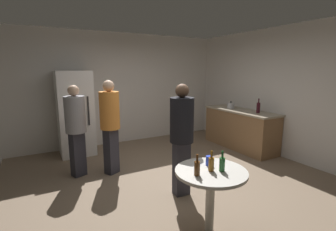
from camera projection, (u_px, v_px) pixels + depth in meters
The scene contains 15 objects.
ground_plane at pixel (174, 184), 4.09m from camera, with size 5.20×5.20×0.10m, color #7A6651.
wall_back at pixel (121, 89), 6.09m from camera, with size 5.32×0.06×2.70m, color silver.
wall_side_right at pixel (284, 93), 5.08m from camera, with size 0.06×5.20×2.70m, color silver.
refrigerator at pixel (75, 113), 5.26m from camera, with size 0.70×0.68×1.80m.
kitchen_counter at pixel (240, 129), 5.78m from camera, with size 0.64×1.86×0.90m.
kettle at pixel (231, 106), 5.91m from camera, with size 0.24×0.17×0.18m.
wine_bottle_on_counter at pixel (258, 107), 5.32m from camera, with size 0.08×0.08×0.31m.
foreground_table at pixel (211, 179), 2.73m from camera, with size 0.80×0.80×0.73m.
beer_bottle_amber at pixel (211, 164), 2.68m from camera, with size 0.06×0.06×0.23m.
beer_bottle_brown at pixel (197, 168), 2.57m from camera, with size 0.06×0.06×0.23m.
beer_bottle_green at pixel (222, 164), 2.67m from camera, with size 0.06×0.06×0.23m.
plastic_cup_blue at pixel (209, 161), 2.84m from camera, with size 0.08×0.08×0.11m, color blue.
person_in_black_shirt at pixel (182, 132), 3.50m from camera, with size 0.36×0.36×1.64m.
person_in_gray_shirt at pixel (76, 124), 4.15m from camera, with size 0.44×0.44×1.58m.
person_in_orange_shirt at pixel (110, 120), 4.24m from camera, with size 0.46×0.46×1.65m.
Camera 1 is at (-1.92, -3.29, 1.83)m, focal length 26.26 mm.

